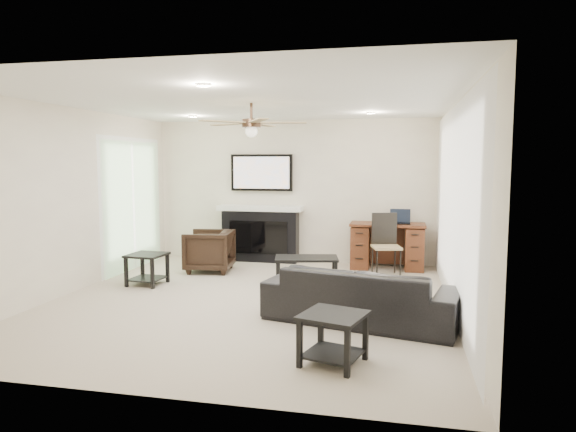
{
  "coord_description": "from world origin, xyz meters",
  "views": [
    {
      "loc": [
        1.82,
        -6.15,
        1.77
      ],
      "look_at": [
        0.37,
        0.54,
        1.04
      ],
      "focal_mm": 32.0,
      "sensor_mm": 36.0,
      "label": 1
    }
  ],
  "objects_px": {
    "sofa": "(361,295)",
    "fireplace_unit": "(260,208)",
    "armchair": "(209,251)",
    "desk": "(387,246)",
    "coffee_table": "(306,271)"
  },
  "relations": [
    {
      "from": "sofa",
      "to": "fireplace_unit",
      "type": "height_order",
      "value": "fireplace_unit"
    },
    {
      "from": "armchair",
      "to": "desk",
      "type": "xyz_separation_m",
      "value": [
        2.81,
        0.82,
        0.04
      ]
    },
    {
      "from": "sofa",
      "to": "desk",
      "type": "distance_m",
      "value": 2.98
    },
    {
      "from": "armchair",
      "to": "coffee_table",
      "type": "height_order",
      "value": "armchair"
    },
    {
      "from": "desk",
      "to": "coffee_table",
      "type": "bearing_deg",
      "value": -129.05
    },
    {
      "from": "sofa",
      "to": "desk",
      "type": "xyz_separation_m",
      "value": [
        0.21,
        2.97,
        0.07
      ]
    },
    {
      "from": "sofa",
      "to": "fireplace_unit",
      "type": "relative_size",
      "value": 1.1
    },
    {
      "from": "desk",
      "to": "sofa",
      "type": "bearing_deg",
      "value": -94.12
    },
    {
      "from": "sofa",
      "to": "armchair",
      "type": "relative_size",
      "value": 2.85
    },
    {
      "from": "desk",
      "to": "fireplace_unit",
      "type": "bearing_deg",
      "value": 175.67
    },
    {
      "from": "coffee_table",
      "to": "desk",
      "type": "distance_m",
      "value": 1.78
    },
    {
      "from": "armchair",
      "to": "fireplace_unit",
      "type": "xyz_separation_m",
      "value": [
        0.58,
        0.99,
        0.62
      ]
    },
    {
      "from": "coffee_table",
      "to": "sofa",
      "type": "bearing_deg",
      "value": -71.93
    },
    {
      "from": "coffee_table",
      "to": "armchair",
      "type": "bearing_deg",
      "value": 150.78
    },
    {
      "from": "armchair",
      "to": "coffee_table",
      "type": "xyz_separation_m",
      "value": [
        1.7,
        -0.55,
        -0.14
      ]
    }
  ]
}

